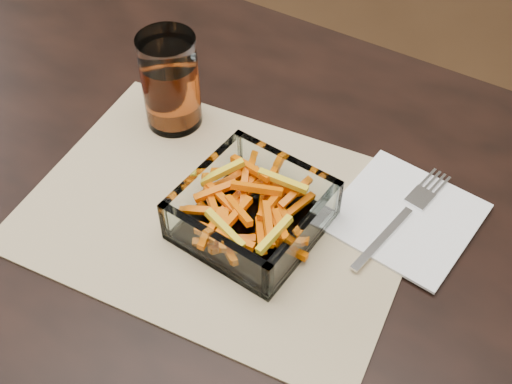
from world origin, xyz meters
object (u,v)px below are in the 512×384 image
at_px(glass_bowl, 252,213).
at_px(tumbler, 171,85).
at_px(fork, 404,215).
at_px(dining_table, 146,246).

xyz_separation_m(glass_bowl, tumbler, (-0.19, 0.10, 0.04)).
distance_m(glass_bowl, tumbler, 0.22).
xyz_separation_m(glass_bowl, fork, (0.15, 0.10, -0.02)).
bearing_deg(tumbler, glass_bowl, -28.83).
xyz_separation_m(dining_table, tumbler, (-0.05, 0.14, 0.15)).
relative_size(dining_table, tumbler, 12.15).
relative_size(dining_table, glass_bowl, 10.04).
height_order(dining_table, glass_bowl, glass_bowl).
distance_m(tumbler, fork, 0.34).
height_order(glass_bowl, tumbler, tumbler).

